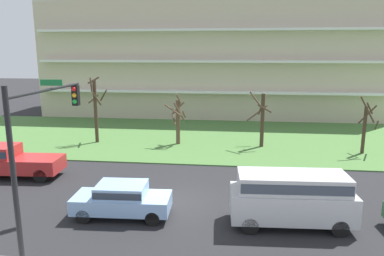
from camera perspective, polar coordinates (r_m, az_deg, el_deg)
name	(u,v)px	position (r m, az deg, el deg)	size (l,w,h in m)	color
ground	(176,201)	(18.90, -2.51, -11.34)	(160.00, 160.00, 0.00)	#232326
grass_lawn_strip	(201,137)	(32.14, 1.49, -1.46)	(80.00, 16.00, 0.08)	#477238
apartment_building	(213,60)	(45.84, 3.25, 10.58)	(38.49, 14.15, 12.86)	beige
tree_far_left	(96,108)	(30.78, -14.78, 3.00)	(1.76, 1.64, 5.44)	#423023
tree_left	(178,119)	(29.31, -2.21, 1.42)	(1.66, 1.69, 4.18)	brown
tree_center	(262,118)	(28.98, 10.81, 1.54)	(1.90, 2.30, 4.40)	#423023
tree_right	(366,126)	(29.38, 25.50, 0.23)	(1.65, 1.83, 4.34)	#423023
sedan_blue_near_left	(122,198)	(17.25, -10.88, -10.76)	(4.48, 1.99, 1.57)	#8CB2E0
van_silver_center_right	(292,195)	(16.50, 15.31, -10.09)	(5.30, 2.26, 2.36)	#B7BABF
pickup_red_near_right	(12,161)	(24.52, -26.27, -4.59)	(5.50, 2.29, 1.95)	#B22828
traffic_signal_mast	(40,136)	(14.58, -22.62, -1.14)	(0.90, 5.44, 6.41)	black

